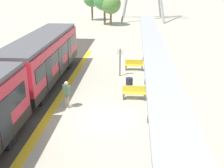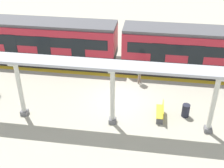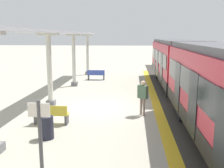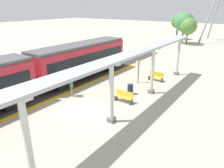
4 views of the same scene
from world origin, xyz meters
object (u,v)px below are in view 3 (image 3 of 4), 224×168
(canopy_pillar_nearest, at_px, (88,54))
(bench_far_end, at_px, (51,114))
(trash_bin, at_px, (47,128))
(passenger_waiting_near_edge, at_px, (143,94))
(train_near_carriage, at_px, (175,62))
(platform_info_sign, at_px, (40,134))
(canopy_pillar_third, at_px, (50,70))
(canopy_pillar_second, at_px, (74,60))
(bench_near_end, at_px, (96,75))

(canopy_pillar_nearest, relative_size, bench_far_end, 2.60)
(trash_bin, bearing_deg, canopy_pillar_nearest, -85.32)
(passenger_waiting_near_edge, bearing_deg, train_near_carriage, -109.11)
(bench_far_end, xyz_separation_m, platform_info_sign, (-1.17, 4.34, 0.89))
(canopy_pillar_nearest, distance_m, trash_bin, 16.10)
(platform_info_sign, bearing_deg, canopy_pillar_nearest, -83.55)
(train_near_carriage, height_order, canopy_pillar_nearest, canopy_pillar_nearest)
(canopy_pillar_third, distance_m, passenger_waiting_near_edge, 5.17)
(canopy_pillar_second, height_order, platform_info_sign, canopy_pillar_second)
(bench_near_end, xyz_separation_m, platform_info_sign, (-0.87, 15.79, 0.89))
(bench_far_end, bearing_deg, canopy_pillar_second, -83.71)
(canopy_pillar_second, distance_m, passenger_waiting_near_edge, 8.60)
(canopy_pillar_nearest, relative_size, passenger_waiting_near_edge, 2.31)
(train_near_carriage, distance_m, platform_info_sign, 14.77)
(bench_near_end, bearing_deg, passenger_waiting_near_edge, 110.45)
(platform_info_sign, bearing_deg, passenger_waiting_near_edge, -115.18)
(train_near_carriage, xyz_separation_m, canopy_pillar_second, (7.61, 0.75, 0.15))
(canopy_pillar_second, relative_size, bench_near_end, 2.58)
(train_near_carriage, xyz_separation_m, trash_bin, (6.30, 10.91, -1.40))
(trash_bin, relative_size, platform_info_sign, 0.39)
(bench_far_end, bearing_deg, passenger_waiting_near_edge, -157.88)
(bench_near_end, relative_size, passenger_waiting_near_edge, 0.90)
(canopy_pillar_second, distance_m, bench_far_end, 8.80)
(canopy_pillar_second, xyz_separation_m, passenger_waiting_near_edge, (-4.92, 6.99, -0.92))
(train_near_carriage, bearing_deg, passenger_waiting_near_edge, 70.89)
(canopy_pillar_nearest, relative_size, canopy_pillar_second, 1.00)
(canopy_pillar_third, bearing_deg, canopy_pillar_nearest, -90.00)
(bench_far_end, distance_m, trash_bin, 1.58)
(bench_far_end, relative_size, passenger_waiting_near_edge, 0.89)
(bench_far_end, bearing_deg, train_near_carriage, -125.41)
(train_near_carriage, relative_size, trash_bin, 13.12)
(bench_near_end, relative_size, bench_far_end, 1.01)
(train_near_carriage, relative_size, bench_far_end, 7.47)
(canopy_pillar_second, height_order, bench_near_end, canopy_pillar_second)
(bench_near_end, bearing_deg, trash_bin, 90.23)
(train_near_carriage, height_order, platform_info_sign, train_near_carriage)
(canopy_pillar_nearest, height_order, bench_far_end, canopy_pillar_nearest)
(bench_near_end, bearing_deg, canopy_pillar_nearest, -67.17)
(canopy_pillar_nearest, distance_m, canopy_pillar_third, 11.51)
(bench_far_end, distance_m, platform_info_sign, 4.58)
(canopy_pillar_third, height_order, bench_far_end, canopy_pillar_third)
(train_near_carriage, height_order, bench_near_end, train_near_carriage)
(bench_far_end, height_order, platform_info_sign, platform_info_sign)
(bench_near_end, height_order, bench_far_end, same)
(bench_far_end, relative_size, platform_info_sign, 0.68)
(bench_far_end, bearing_deg, canopy_pillar_nearest, -86.24)
(trash_bin, relative_size, passenger_waiting_near_edge, 0.51)
(bench_near_end, height_order, trash_bin, bench_near_end)
(canopy_pillar_second, relative_size, canopy_pillar_third, 1.00)
(canopy_pillar_third, relative_size, passenger_waiting_near_edge, 2.31)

